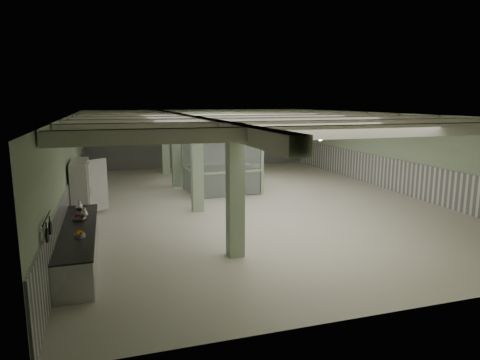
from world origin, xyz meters
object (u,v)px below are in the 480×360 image
object	(u,v)px
walkin_cooler	(82,192)
filing_cabinet	(256,177)
guard_booth	(221,154)
prep_counter	(79,244)

from	to	relation	value
walkin_cooler	filing_cabinet	xyz separation A→B (m)	(7.62, 3.24, -0.42)
walkin_cooler	guard_booth	world-z (taller)	guard_booth
prep_counter	walkin_cooler	bearing A→B (deg)	91.14
prep_counter	guard_booth	xyz separation A→B (m)	(5.84, 7.41, 1.30)
prep_counter	walkin_cooler	size ratio (longest dim) A/B	2.35
walkin_cooler	filing_cabinet	size ratio (longest dim) A/B	1.86
walkin_cooler	guard_booth	xyz separation A→B (m)	(5.92, 3.19, 0.75)
prep_counter	filing_cabinet	distance (m)	10.60
walkin_cooler	guard_booth	bearing A→B (deg)	28.31
walkin_cooler	guard_booth	size ratio (longest dim) A/B	0.65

